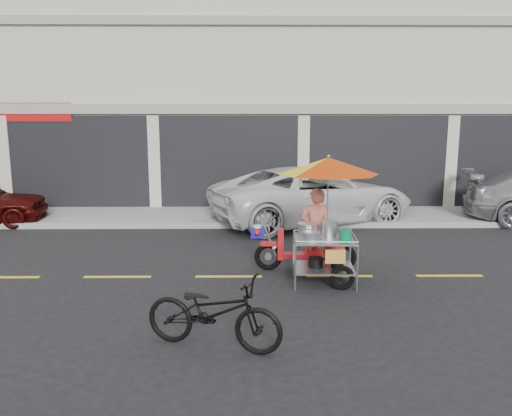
{
  "coord_description": "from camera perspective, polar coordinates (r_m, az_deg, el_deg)",
  "views": [
    {
      "loc": [
        -1.61,
        -8.63,
        2.8
      ],
      "look_at": [
        -1.5,
        0.6,
        1.15
      ],
      "focal_mm": 35.0,
      "sensor_mm": 36.0,
      "label": 1
    }
  ],
  "objects": [
    {
      "name": "shophouse_block",
      "position": [
        19.77,
        12.65,
        14.07
      ],
      "size": [
        36.0,
        8.11,
        10.4
      ],
      "color": "beige",
      "rests_on": "ground"
    },
    {
      "name": "near_bicycle",
      "position": [
        6.27,
        -4.88,
        -11.77
      ],
      "size": [
        1.87,
        1.13,
        0.93
      ],
      "primitive_type": "imported",
      "rotation": [
        0.0,
        0.0,
        1.26
      ],
      "color": "black",
      "rests_on": "ground"
    },
    {
      "name": "white_pickup",
      "position": [
        13.59,
        6.52,
        1.47
      ],
      "size": [
        6.08,
        4.48,
        1.54
      ],
      "primitive_type": "imported",
      "rotation": [
        0.0,
        0.0,
        1.97
      ],
      "color": "silver",
      "rests_on": "ground"
    },
    {
      "name": "food_vendor_rig",
      "position": [
        8.76,
        7.54,
        0.81
      ],
      "size": [
        2.2,
        1.83,
        2.22
      ],
      "rotation": [
        0.0,
        0.0,
        -0.05
      ],
      "color": "black",
      "rests_on": "ground"
    },
    {
      "name": "sidewalk",
      "position": [
        14.48,
        5.72,
        -0.76
      ],
      "size": [
        45.0,
        3.0,
        0.15
      ],
      "primitive_type": "cube",
      "color": "gray",
      "rests_on": "ground"
    },
    {
      "name": "ground",
      "position": [
        9.21,
        9.5,
        -7.7
      ],
      "size": [
        90.0,
        90.0,
        0.0
      ],
      "primitive_type": "plane",
      "color": "black"
    },
    {
      "name": "centerline",
      "position": [
        9.21,
        9.5,
        -7.68
      ],
      "size": [
        42.0,
        0.1,
        0.01
      ],
      "primitive_type": "cube",
      "color": "gold",
      "rests_on": "ground"
    }
  ]
}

